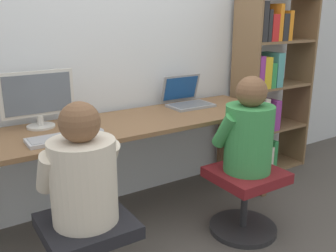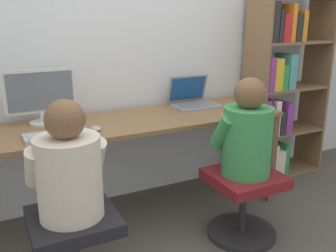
{
  "view_description": "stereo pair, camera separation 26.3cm",
  "coord_description": "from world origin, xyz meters",
  "px_view_note": "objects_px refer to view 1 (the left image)",
  "views": [
    {
      "loc": [
        -1.16,
        -1.95,
        1.48
      ],
      "look_at": [
        0.2,
        0.17,
        0.72
      ],
      "focal_mm": 40.0,
      "sensor_mm": 36.0,
      "label": 1
    },
    {
      "loc": [
        -0.93,
        -2.08,
        1.48
      ],
      "look_at": [
        0.2,
        0.17,
        0.72
      ],
      "focal_mm": 40.0,
      "sensor_mm": 36.0,
      "label": 2
    }
  ],
  "objects_px": {
    "office_chair_left": "(89,251)",
    "keyboard": "(60,138)",
    "person_at_monitor": "(83,173)",
    "person_at_laptop": "(249,131)",
    "desktop_monitor": "(38,99)",
    "laptop": "(187,99)",
    "office_chair_right": "(245,195)",
    "bookshelf": "(266,90)"
  },
  "relations": [
    {
      "from": "office_chair_left",
      "to": "office_chair_right",
      "type": "relative_size",
      "value": 1.0
    },
    {
      "from": "keyboard",
      "to": "bookshelf",
      "type": "height_order",
      "value": "bookshelf"
    },
    {
      "from": "person_at_monitor",
      "to": "person_at_laptop",
      "type": "distance_m",
      "value": 1.15
    },
    {
      "from": "person_at_laptop",
      "to": "office_chair_left",
      "type": "bearing_deg",
      "value": -178.54
    },
    {
      "from": "keyboard",
      "to": "person_at_laptop",
      "type": "xyz_separation_m",
      "value": [
        1.12,
        -0.42,
        -0.03
      ]
    },
    {
      "from": "keyboard",
      "to": "person_at_laptop",
      "type": "height_order",
      "value": "person_at_laptop"
    },
    {
      "from": "laptop",
      "to": "person_at_laptop",
      "type": "xyz_separation_m",
      "value": [
        -0.03,
        -0.74,
        -0.07
      ]
    },
    {
      "from": "office_chair_left",
      "to": "laptop",
      "type": "bearing_deg",
      "value": 33.14
    },
    {
      "from": "person_at_laptop",
      "to": "bookshelf",
      "type": "relative_size",
      "value": 0.39
    },
    {
      "from": "laptop",
      "to": "office_chair_left",
      "type": "height_order",
      "value": "laptop"
    },
    {
      "from": "laptop",
      "to": "person_at_monitor",
      "type": "bearing_deg",
      "value": -147.01
    },
    {
      "from": "laptop",
      "to": "desktop_monitor",
      "type": "bearing_deg",
      "value": 179.14
    },
    {
      "from": "keyboard",
      "to": "person_at_laptop",
      "type": "bearing_deg",
      "value": -20.82
    },
    {
      "from": "laptop",
      "to": "keyboard",
      "type": "bearing_deg",
      "value": -164.72
    },
    {
      "from": "desktop_monitor",
      "to": "laptop",
      "type": "distance_m",
      "value": 1.18
    },
    {
      "from": "keyboard",
      "to": "office_chair_left",
      "type": "relative_size",
      "value": 0.81
    },
    {
      "from": "office_chair_right",
      "to": "person_at_monitor",
      "type": "height_order",
      "value": "person_at_monitor"
    },
    {
      "from": "office_chair_right",
      "to": "person_at_monitor",
      "type": "xyz_separation_m",
      "value": [
        -1.15,
        -0.02,
        0.45
      ]
    },
    {
      "from": "desktop_monitor",
      "to": "office_chair_right",
      "type": "xyz_separation_m",
      "value": [
        1.14,
        -0.76,
        -0.68
      ]
    },
    {
      "from": "desktop_monitor",
      "to": "keyboard",
      "type": "bearing_deg",
      "value": -85.69
    },
    {
      "from": "desktop_monitor",
      "to": "person_at_monitor",
      "type": "xyz_separation_m",
      "value": [
        -0.0,
        -0.78,
        -0.23
      ]
    },
    {
      "from": "laptop",
      "to": "keyboard",
      "type": "height_order",
      "value": "laptop"
    },
    {
      "from": "keyboard",
      "to": "office_chair_left",
      "type": "xyz_separation_m",
      "value": [
        -0.03,
        -0.45,
        -0.5
      ]
    },
    {
      "from": "office_chair_left",
      "to": "person_at_laptop",
      "type": "xyz_separation_m",
      "value": [
        1.15,
        0.03,
        0.46
      ]
    },
    {
      "from": "laptop",
      "to": "person_at_monitor",
      "type": "xyz_separation_m",
      "value": [
        -1.18,
        -0.76,
        -0.08
      ]
    },
    {
      "from": "office_chair_left",
      "to": "keyboard",
      "type": "bearing_deg",
      "value": 86.4
    },
    {
      "from": "person_at_monitor",
      "to": "person_at_laptop",
      "type": "height_order",
      "value": "person_at_laptop"
    },
    {
      "from": "keyboard",
      "to": "office_chair_left",
      "type": "distance_m",
      "value": 0.67
    },
    {
      "from": "office_chair_right",
      "to": "person_at_monitor",
      "type": "bearing_deg",
      "value": -178.98
    },
    {
      "from": "laptop",
      "to": "keyboard",
      "type": "relative_size",
      "value": 0.92
    },
    {
      "from": "office_chair_right",
      "to": "desktop_monitor",
      "type": "bearing_deg",
      "value": 146.36
    },
    {
      "from": "desktop_monitor",
      "to": "laptop",
      "type": "bearing_deg",
      "value": -0.86
    },
    {
      "from": "laptop",
      "to": "keyboard",
      "type": "xyz_separation_m",
      "value": [
        -1.15,
        -0.31,
        -0.04
      ]
    },
    {
      "from": "keyboard",
      "to": "person_at_laptop",
      "type": "distance_m",
      "value": 1.2
    },
    {
      "from": "laptop",
      "to": "bookshelf",
      "type": "distance_m",
      "value": 0.87
    },
    {
      "from": "laptop",
      "to": "bookshelf",
      "type": "relative_size",
      "value": 0.21
    },
    {
      "from": "person_at_monitor",
      "to": "person_at_laptop",
      "type": "xyz_separation_m",
      "value": [
        1.15,
        0.02,
        0.01
      ]
    },
    {
      "from": "laptop",
      "to": "person_at_laptop",
      "type": "relative_size",
      "value": 0.55
    },
    {
      "from": "office_chair_right",
      "to": "bookshelf",
      "type": "bearing_deg",
      "value": 38.02
    },
    {
      "from": "keyboard",
      "to": "laptop",
      "type": "bearing_deg",
      "value": 15.28
    },
    {
      "from": "office_chair_left",
      "to": "person_at_laptop",
      "type": "bearing_deg",
      "value": 1.46
    },
    {
      "from": "desktop_monitor",
      "to": "bookshelf",
      "type": "height_order",
      "value": "bookshelf"
    }
  ]
}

